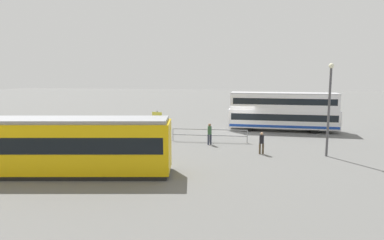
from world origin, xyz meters
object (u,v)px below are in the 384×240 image
Objects in this scene: double_decker_bus at (283,111)px; pedestrian_near_railing at (210,132)px; info_sign at (157,120)px; street_lamp at (329,102)px; tram_yellow at (44,146)px; pedestrian_crossing at (262,142)px.

pedestrian_near_railing is (6.42, 7.65, -0.94)m from double_decker_bus.
double_decker_bus is at bearing -151.31° from info_sign.
street_lamp is (-2.03, 10.08, 1.83)m from double_decker_bus.
info_sign is (11.17, 6.11, -0.25)m from double_decker_bus.
tram_yellow is at bearing 48.47° from pedestrian_near_railing.
tram_yellow is at bearing 22.67° from street_lamp.
double_decker_bus is 10.51m from pedestrian_crossing.
tram_yellow is at bearing 49.14° from double_decker_bus.
street_lamp is at bearing 101.38° from double_decker_bus.
double_decker_bus reaches higher than info_sign.
info_sign is at bearing -18.00° from pedestrian_near_railing.
street_lamp is (-13.19, 3.97, 2.08)m from info_sign.
street_lamp is (-4.45, -0.09, 2.87)m from pedestrian_crossing.
street_lamp is (-16.83, -7.03, 2.08)m from tram_yellow.
tram_yellow is 11.59m from info_sign.
tram_yellow is 2.26× the size of street_lamp.
pedestrian_crossing is at bearing 76.61° from double_decker_bus.
pedestrian_near_railing is 9.22m from street_lamp.
tram_yellow is at bearing 71.70° from info_sign.
double_decker_bus is at bearing -78.62° from street_lamp.
double_decker_bus is at bearing -130.02° from pedestrian_near_railing.
tram_yellow is 9.13× the size of pedestrian_crossing.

